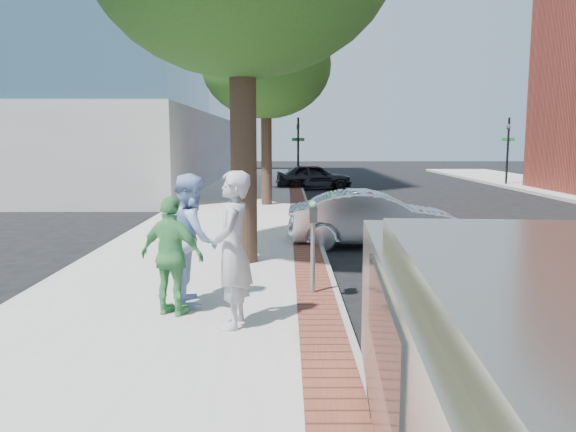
{
  "coord_description": "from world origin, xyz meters",
  "views": [
    {
      "loc": [
        0.24,
        -9.17,
        2.57
      ],
      "look_at": [
        0.27,
        0.92,
        1.2
      ],
      "focal_mm": 35.0,
      "sensor_mm": 36.0,
      "label": 1
    }
  ],
  "objects_px": {
    "van": "(540,382)",
    "person_green": "(172,256)",
    "bg_car": "(314,177)",
    "parking_meter": "(313,228)",
    "person_officer": "(192,239)",
    "person_gray": "(233,250)",
    "sedan_silver": "(373,219)"
  },
  "relations": [
    {
      "from": "person_gray",
      "to": "bg_car",
      "type": "bearing_deg",
      "value": 178.41
    },
    {
      "from": "parking_meter",
      "to": "person_green",
      "type": "distance_m",
      "value": 2.3
    },
    {
      "from": "person_officer",
      "to": "van",
      "type": "relative_size",
      "value": 0.36
    },
    {
      "from": "person_gray",
      "to": "van",
      "type": "bearing_deg",
      "value": 35.63
    },
    {
      "from": "person_green",
      "to": "bg_car",
      "type": "xyz_separation_m",
      "value": [
        3.03,
        21.76,
        -0.31
      ]
    },
    {
      "from": "parking_meter",
      "to": "person_gray",
      "type": "height_order",
      "value": "person_gray"
    },
    {
      "from": "person_green",
      "to": "person_gray",
      "type": "bearing_deg",
      "value": 172.73
    },
    {
      "from": "person_officer",
      "to": "person_green",
      "type": "xyz_separation_m",
      "value": [
        -0.17,
        -0.6,
        -0.14
      ]
    },
    {
      "from": "person_gray",
      "to": "bg_car",
      "type": "relative_size",
      "value": 0.52
    },
    {
      "from": "person_officer",
      "to": "person_green",
      "type": "relative_size",
      "value": 1.17
    },
    {
      "from": "parking_meter",
      "to": "van",
      "type": "xyz_separation_m",
      "value": [
        1.19,
        -5.33,
        -0.16
      ]
    },
    {
      "from": "parking_meter",
      "to": "person_green",
      "type": "xyz_separation_m",
      "value": [
        -2.0,
        -1.11,
        -0.22
      ]
    },
    {
      "from": "person_gray",
      "to": "sedan_silver",
      "type": "xyz_separation_m",
      "value": [
        2.8,
        6.31,
        -0.49
      ]
    },
    {
      "from": "parking_meter",
      "to": "bg_car",
      "type": "distance_m",
      "value": 20.69
    },
    {
      "from": "parking_meter",
      "to": "person_gray",
      "type": "relative_size",
      "value": 0.73
    },
    {
      "from": "parking_meter",
      "to": "bg_car",
      "type": "xyz_separation_m",
      "value": [
        1.03,
        20.65,
        -0.53
      ]
    },
    {
      "from": "person_gray",
      "to": "person_officer",
      "type": "distance_m",
      "value": 1.31
    },
    {
      "from": "person_gray",
      "to": "person_green",
      "type": "distance_m",
      "value": 1.03
    },
    {
      "from": "person_gray",
      "to": "person_green",
      "type": "height_order",
      "value": "person_gray"
    },
    {
      "from": "person_gray",
      "to": "person_officer",
      "type": "bearing_deg",
      "value": -143.13
    },
    {
      "from": "van",
      "to": "person_green",
      "type": "bearing_deg",
      "value": 131.56
    },
    {
      "from": "person_green",
      "to": "van",
      "type": "height_order",
      "value": "van"
    },
    {
      "from": "bg_car",
      "to": "parking_meter",
      "type": "bearing_deg",
      "value": 170.25
    },
    {
      "from": "parking_meter",
      "to": "person_green",
      "type": "relative_size",
      "value": 0.89
    },
    {
      "from": "bg_car",
      "to": "van",
      "type": "bearing_deg",
      "value": 173.46
    },
    {
      "from": "person_officer",
      "to": "sedan_silver",
      "type": "bearing_deg",
      "value": -45.61
    },
    {
      "from": "person_green",
      "to": "parking_meter",
      "type": "bearing_deg",
      "value": -129.2
    },
    {
      "from": "sedan_silver",
      "to": "person_officer",
      "type": "bearing_deg",
      "value": 147.73
    },
    {
      "from": "parking_meter",
      "to": "van",
      "type": "relative_size",
      "value": 0.28
    },
    {
      "from": "parking_meter",
      "to": "sedan_silver",
      "type": "bearing_deg",
      "value": 70.26
    },
    {
      "from": "person_officer",
      "to": "sedan_silver",
      "type": "height_order",
      "value": "person_officer"
    },
    {
      "from": "person_officer",
      "to": "van",
      "type": "distance_m",
      "value": 5.69
    }
  ]
}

